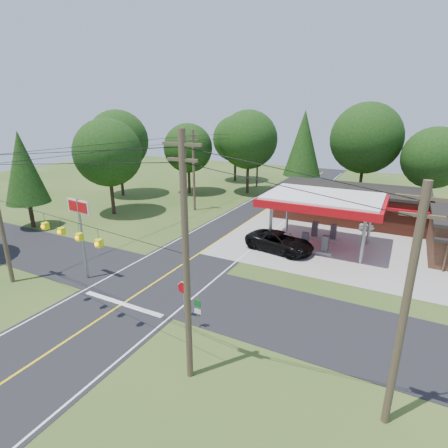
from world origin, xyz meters
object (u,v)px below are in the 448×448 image
at_px(octagonal_stop_sign, 183,291).
at_px(big_stop_sign, 80,221).
at_px(gas_canopy, 323,202).
at_px(suv_car, 280,242).
at_px(sedan_car, 364,221).

bearing_deg(octagonal_stop_sign, big_stop_sign, 173.96).
height_order(gas_canopy, big_stop_sign, big_stop_sign).
bearing_deg(suv_car, big_stop_sign, 147.20).
bearing_deg(sedan_car, gas_canopy, -129.27).
bearing_deg(big_stop_sign, sedan_car, 53.54).
xyz_separation_m(gas_canopy, octagonal_stop_sign, (-4.50, -16.01, -2.44)).
distance_m(suv_car, octagonal_stop_sign, 13.15).
bearing_deg(big_stop_sign, suv_car, 47.24).
height_order(sedan_car, octagonal_stop_sign, octagonal_stop_sign).
bearing_deg(sedan_car, suv_car, -136.91).
distance_m(gas_canopy, big_stop_sign, 20.53).
xyz_separation_m(gas_canopy, big_stop_sign, (-14.00, -15.01, 0.31)).
bearing_deg(octagonal_stop_sign, suv_car, 82.97).
bearing_deg(sedan_car, octagonal_stop_sign, -126.06).
bearing_deg(big_stop_sign, gas_canopy, 46.99).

